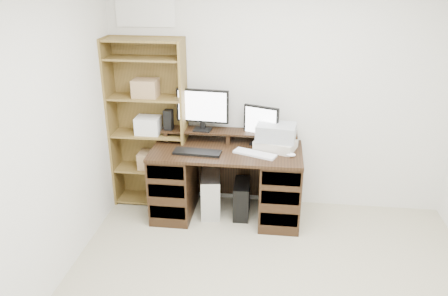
% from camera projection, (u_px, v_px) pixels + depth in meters
% --- Properties ---
extents(room, '(3.54, 4.04, 2.54)m').
position_uv_depth(room, '(277.00, 181.00, 2.61)').
color(room, '#B3AA8B').
rests_on(room, ground).
extents(desk, '(1.50, 0.70, 0.75)m').
position_uv_depth(desk, '(227.00, 181.00, 4.50)').
color(desk, black).
rests_on(desk, ground).
extents(riser_shelf, '(1.40, 0.22, 0.12)m').
position_uv_depth(riser_shelf, '(229.00, 133.00, 4.51)').
color(riser_shelf, black).
rests_on(riser_shelf, desk).
extents(monitor_wide, '(0.54, 0.15, 0.43)m').
position_uv_depth(monitor_wide, '(203.00, 108.00, 4.44)').
color(monitor_wide, black).
rests_on(monitor_wide, riser_shelf).
extents(monitor_small, '(0.36, 0.19, 0.40)m').
position_uv_depth(monitor_small, '(261.00, 124.00, 4.40)').
color(monitor_small, black).
rests_on(monitor_small, desk).
extents(speaker, '(0.09, 0.09, 0.21)m').
position_uv_depth(speaker, '(168.00, 120.00, 4.50)').
color(speaker, black).
rests_on(speaker, riser_shelf).
extents(keyboard_black, '(0.47, 0.19, 0.03)m').
position_uv_depth(keyboard_black, '(197.00, 152.00, 4.25)').
color(keyboard_black, black).
rests_on(keyboard_black, desk).
extents(keyboard_white, '(0.44, 0.27, 0.02)m').
position_uv_depth(keyboard_white, '(255.00, 154.00, 4.23)').
color(keyboard_white, white).
rests_on(keyboard_white, desk).
extents(mouse, '(0.10, 0.07, 0.04)m').
position_uv_depth(mouse, '(291.00, 155.00, 4.18)').
color(mouse, white).
rests_on(mouse, desk).
extents(printer, '(0.45, 0.39, 0.10)m').
position_uv_depth(printer, '(276.00, 144.00, 4.35)').
color(printer, beige).
rests_on(printer, desk).
extents(basket, '(0.41, 0.32, 0.16)m').
position_uv_depth(basket, '(276.00, 132.00, 4.30)').
color(basket, '#A4AAAF').
rests_on(basket, printer).
extents(tower_silver, '(0.25, 0.46, 0.44)m').
position_uv_depth(tower_silver, '(211.00, 193.00, 4.62)').
color(tower_silver, silver).
rests_on(tower_silver, ground).
extents(tower_black, '(0.17, 0.37, 0.37)m').
position_uv_depth(tower_black, '(242.00, 199.00, 4.57)').
color(tower_black, black).
rests_on(tower_black, ground).
extents(bookshelf, '(0.80, 0.30, 1.80)m').
position_uv_depth(bookshelf, '(149.00, 123.00, 4.59)').
color(bookshelf, olive).
rests_on(bookshelf, ground).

